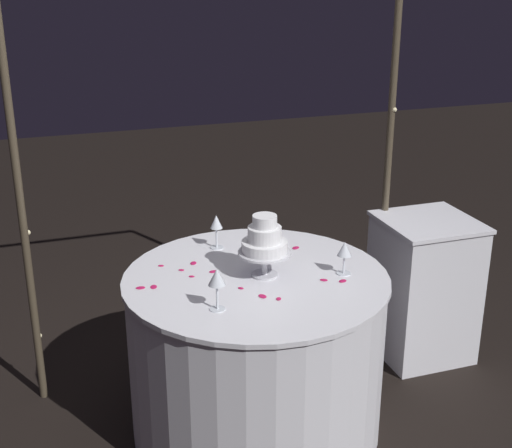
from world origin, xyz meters
TOP-DOWN VIEW (x-y plane):
  - ground_plane at (0.00, 0.00)m, footprint 12.00×12.00m
  - decorative_arch at (0.00, 0.54)m, footprint 1.82×0.06m
  - main_table at (0.00, 0.00)m, footprint 1.11×1.11m
  - side_table at (1.03, 0.33)m, footprint 0.46×0.46m
  - tiered_cake at (0.04, 0.00)m, footprint 0.22×0.22m
  - wine_glass_0 at (-0.07, 0.35)m, footprint 0.06×0.06m
  - wine_glass_1 at (-0.23, -0.23)m, footprint 0.07×0.07m
  - wine_glass_2 at (0.36, -0.09)m, footprint 0.06×0.06m
  - rose_petal_0 at (-0.16, 0.10)m, footprint 0.04×0.03m
  - rose_petal_1 at (-0.09, -0.09)m, footprint 0.03×0.03m
  - rose_petal_2 at (-0.35, 0.23)m, footprint 0.03×0.03m
  - rose_petal_3 at (0.08, 0.13)m, footprint 0.03×0.04m
  - rose_petal_4 at (0.32, -0.16)m, footprint 0.04×0.04m
  - rose_petal_5 at (0.25, -0.13)m, footprint 0.04×0.04m
  - rose_petal_6 at (-0.21, 0.21)m, footprint 0.04×0.04m
  - rose_petal_7 at (-0.04, -0.18)m, footprint 0.04×0.05m
  - rose_petal_8 at (0.02, -0.23)m, footprint 0.03×0.03m
  - rose_petal_9 at (-0.47, 0.04)m, footprint 0.04×0.03m
  - rose_petal_10 at (0.27, 0.23)m, footprint 0.05×0.04m
  - rose_petal_11 at (0.07, 0.25)m, footprint 0.04×0.04m
  - rose_petal_12 at (-0.42, 0.04)m, footprint 0.03×0.04m
  - rose_petal_13 at (-0.28, 0.16)m, footprint 0.03×0.03m
  - rose_petal_14 at (-0.25, 0.08)m, footprint 0.03×0.03m
  - rose_petal_15 at (0.03, 0.18)m, footprint 0.03×0.02m

SIDE VIEW (x-z plane):
  - ground_plane at x=0.00m, z-range 0.00..0.00m
  - main_table at x=0.00m, z-range 0.00..0.74m
  - side_table at x=1.03m, z-range 0.00..0.75m
  - rose_petal_0 at x=-0.16m, z-range 0.73..0.74m
  - rose_petal_1 at x=-0.09m, z-range 0.73..0.74m
  - rose_petal_2 at x=-0.35m, z-range 0.73..0.74m
  - rose_petal_3 at x=0.08m, z-range 0.73..0.74m
  - rose_petal_4 at x=0.32m, z-range 0.73..0.74m
  - rose_petal_5 at x=0.25m, z-range 0.73..0.74m
  - rose_petal_6 at x=-0.21m, z-range 0.73..0.74m
  - rose_petal_7 at x=-0.04m, z-range 0.73..0.74m
  - rose_petal_8 at x=0.02m, z-range 0.73..0.74m
  - rose_petal_9 at x=-0.47m, z-range 0.73..0.74m
  - rose_petal_10 at x=0.27m, z-range 0.73..0.74m
  - rose_petal_11 at x=0.07m, z-range 0.73..0.74m
  - rose_petal_12 at x=-0.42m, z-range 0.73..0.74m
  - rose_petal_13 at x=-0.28m, z-range 0.73..0.74m
  - rose_petal_14 at x=-0.25m, z-range 0.73..0.74m
  - rose_petal_15 at x=0.03m, z-range 0.73..0.74m
  - wine_glass_2 at x=0.36m, z-range 0.77..0.91m
  - wine_glass_0 at x=-0.07m, z-range 0.77..0.93m
  - wine_glass_1 at x=-0.23m, z-range 0.78..0.94m
  - tiered_cake at x=0.04m, z-range 0.76..1.02m
  - decorative_arch at x=0.00m, z-range 0.31..2.35m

